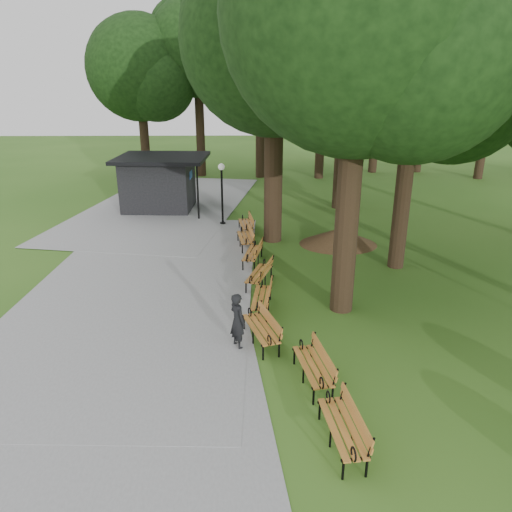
{
  "coord_description": "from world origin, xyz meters",
  "views": [
    {
      "loc": [
        -0.17,
        -12.59,
        6.81
      ],
      "look_at": [
        0.11,
        2.76,
        1.1
      ],
      "focal_mm": 33.53,
      "sensor_mm": 36.0,
      "label": 1
    }
  ],
  "objects_px": {
    "bench_2": "(261,329)",
    "bench_1": "(313,366)",
    "bench_5": "(253,253)",
    "person": "(238,321)",
    "lawn_tree_4": "(348,50)",
    "dirt_mound": "(338,236)",
    "lamp_post": "(222,181)",
    "bench_3": "(261,298)",
    "lawn_tree_0": "(361,14)",
    "lawn_tree_2": "(275,40)",
    "bench_0": "(342,428)",
    "bench_6": "(245,238)",
    "kiosk": "(159,183)",
    "bench_4": "(259,274)",
    "bench_7": "(246,224)",
    "lawn_tree_1": "(417,61)"
  },
  "relations": [
    {
      "from": "person",
      "to": "lawn_tree_4",
      "type": "bearing_deg",
      "value": -52.81
    },
    {
      "from": "kiosk",
      "to": "bench_2",
      "type": "relative_size",
      "value": 2.48
    },
    {
      "from": "lamp_post",
      "to": "bench_3",
      "type": "bearing_deg",
      "value": -80.13
    },
    {
      "from": "bench_2",
      "to": "lawn_tree_4",
      "type": "distance_m",
      "value": 17.22
    },
    {
      "from": "kiosk",
      "to": "bench_3",
      "type": "bearing_deg",
      "value": -64.32
    },
    {
      "from": "lamp_post",
      "to": "bench_1",
      "type": "bearing_deg",
      "value": -78.27
    },
    {
      "from": "kiosk",
      "to": "lawn_tree_2",
      "type": "relative_size",
      "value": 0.39
    },
    {
      "from": "kiosk",
      "to": "bench_3",
      "type": "distance_m",
      "value": 13.64
    },
    {
      "from": "bench_3",
      "to": "bench_4",
      "type": "relative_size",
      "value": 1.0
    },
    {
      "from": "bench_4",
      "to": "bench_6",
      "type": "height_order",
      "value": "same"
    },
    {
      "from": "person",
      "to": "kiosk",
      "type": "bearing_deg",
      "value": -15.46
    },
    {
      "from": "bench_3",
      "to": "lawn_tree_4",
      "type": "bearing_deg",
      "value": 166.33
    },
    {
      "from": "lamp_post",
      "to": "bench_5",
      "type": "relative_size",
      "value": 1.59
    },
    {
      "from": "dirt_mound",
      "to": "person",
      "type": "bearing_deg",
      "value": -116.57
    },
    {
      "from": "dirt_mound",
      "to": "lawn_tree_1",
      "type": "distance_m",
      "value": 7.68
    },
    {
      "from": "bench_0",
      "to": "bench_6",
      "type": "bearing_deg",
      "value": -177.44
    },
    {
      "from": "bench_2",
      "to": "bench_7",
      "type": "bearing_deg",
      "value": 164.91
    },
    {
      "from": "dirt_mound",
      "to": "lawn_tree_0",
      "type": "relative_size",
      "value": 0.23
    },
    {
      "from": "kiosk",
      "to": "lawn_tree_2",
      "type": "bearing_deg",
      "value": -40.33
    },
    {
      "from": "bench_0",
      "to": "bench_2",
      "type": "height_order",
      "value": "same"
    },
    {
      "from": "bench_2",
      "to": "kiosk",
      "type": "bearing_deg",
      "value": -177.85
    },
    {
      "from": "bench_1",
      "to": "lawn_tree_4",
      "type": "bearing_deg",
      "value": 157.98
    },
    {
      "from": "bench_0",
      "to": "lawn_tree_4",
      "type": "distance_m",
      "value": 20.38
    },
    {
      "from": "person",
      "to": "lawn_tree_2",
      "type": "distance_m",
      "value": 11.81
    },
    {
      "from": "bench_1",
      "to": "bench_4",
      "type": "xyz_separation_m",
      "value": [
        -1.13,
        5.72,
        0.0
      ]
    },
    {
      "from": "bench_4",
      "to": "bench_5",
      "type": "distance_m",
      "value": 2.11
    },
    {
      "from": "bench_2",
      "to": "bench_1",
      "type": "bearing_deg",
      "value": 15.32
    },
    {
      "from": "bench_4",
      "to": "lawn_tree_4",
      "type": "xyz_separation_m",
      "value": [
        4.74,
        10.73,
        7.71
      ]
    },
    {
      "from": "person",
      "to": "bench_6",
      "type": "relative_size",
      "value": 0.83
    },
    {
      "from": "bench_7",
      "to": "kiosk",
      "type": "bearing_deg",
      "value": -140.5
    },
    {
      "from": "dirt_mound",
      "to": "bench_7",
      "type": "height_order",
      "value": "bench_7"
    },
    {
      "from": "bench_4",
      "to": "lawn_tree_0",
      "type": "bearing_deg",
      "value": 71.03
    },
    {
      "from": "lawn_tree_0",
      "to": "lawn_tree_2",
      "type": "height_order",
      "value": "lawn_tree_0"
    },
    {
      "from": "bench_0",
      "to": "lawn_tree_4",
      "type": "height_order",
      "value": "lawn_tree_4"
    },
    {
      "from": "lawn_tree_4",
      "to": "bench_1",
      "type": "bearing_deg",
      "value": -102.38
    },
    {
      "from": "lawn_tree_2",
      "to": "kiosk",
      "type": "bearing_deg",
      "value": 136.77
    },
    {
      "from": "person",
      "to": "bench_1",
      "type": "xyz_separation_m",
      "value": [
        1.8,
        -1.63,
        -0.35
      ]
    },
    {
      "from": "bench_0",
      "to": "bench_7",
      "type": "xyz_separation_m",
      "value": [
        -1.91,
        13.87,
        0.0
      ]
    },
    {
      "from": "lamp_post",
      "to": "lawn_tree_1",
      "type": "relative_size",
      "value": 0.28
    },
    {
      "from": "bench_0",
      "to": "bench_6",
      "type": "height_order",
      "value": "same"
    },
    {
      "from": "dirt_mound",
      "to": "lawn_tree_0",
      "type": "xyz_separation_m",
      "value": [
        -1.04,
        -6.27,
        7.98
      ]
    },
    {
      "from": "bench_1",
      "to": "bench_5",
      "type": "relative_size",
      "value": 1.0
    },
    {
      "from": "lamp_post",
      "to": "bench_7",
      "type": "height_order",
      "value": "lamp_post"
    },
    {
      "from": "bench_1",
      "to": "bench_7",
      "type": "bearing_deg",
      "value": 178.16
    },
    {
      "from": "bench_3",
      "to": "bench_5",
      "type": "relative_size",
      "value": 1.0
    },
    {
      "from": "lawn_tree_1",
      "to": "lawn_tree_4",
      "type": "xyz_separation_m",
      "value": [
        -0.57,
        9.02,
        0.8
      ]
    },
    {
      "from": "lamp_post",
      "to": "bench_4",
      "type": "xyz_separation_m",
      "value": [
        1.63,
        -7.53,
        -1.74
      ]
    },
    {
      "from": "bench_7",
      "to": "lawn_tree_4",
      "type": "distance_m",
      "value": 10.43
    },
    {
      "from": "lamp_post",
      "to": "lawn_tree_0",
      "type": "distance_m",
      "value": 11.99
    },
    {
      "from": "bench_0",
      "to": "bench_1",
      "type": "bearing_deg",
      "value": -178.66
    }
  ]
}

